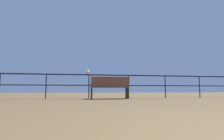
# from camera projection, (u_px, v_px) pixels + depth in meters

# --- Properties ---
(pier_railing) EXTENTS (19.60, 0.05, 1.04)m
(pier_railing) POSITION_uv_depth(u_px,v_px,m) (109.00, 81.00, 8.36)
(pier_railing) COLOR black
(pier_railing) RESTS_ON ground_plane
(bench_near_left) EXTENTS (1.56, 0.64, 0.89)m
(bench_near_left) POSITION_uv_depth(u_px,v_px,m) (110.00, 86.00, 7.68)
(bench_near_left) COLOR brown
(bench_near_left) RESTS_ON ground_plane
(seagull_on_rail) EXTENTS (0.19, 0.45, 0.22)m
(seagull_on_rail) POSITION_uv_depth(u_px,v_px,m) (88.00, 72.00, 8.26)
(seagull_on_rail) COLOR silver
(seagull_on_rail) RESTS_ON pier_railing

